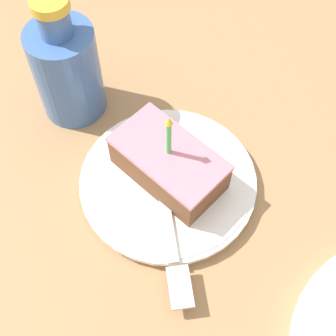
# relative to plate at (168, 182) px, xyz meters

# --- Properties ---
(ground_plane) EXTENTS (2.40, 2.40, 0.04)m
(ground_plane) POSITION_rel_plate_xyz_m (0.02, 0.02, -0.03)
(ground_plane) COLOR #9E754C
(ground_plane) RESTS_ON ground
(plate) EXTENTS (0.21, 0.21, 0.02)m
(plate) POSITION_rel_plate_xyz_m (0.00, 0.00, 0.00)
(plate) COLOR white
(plate) RESTS_ON ground_plane
(cake_slice) EXTENTS (0.07, 0.13, 0.11)m
(cake_slice) POSITION_rel_plate_xyz_m (-0.01, -0.00, 0.03)
(cake_slice) COLOR brown
(cake_slice) RESTS_ON plate
(fork) EXTENTS (0.14, 0.17, 0.00)m
(fork) POSITION_rel_plate_xyz_m (0.05, 0.05, 0.01)
(fork) COLOR silver
(fork) RESTS_ON plate
(bottle) EXTENTS (0.08, 0.08, 0.17)m
(bottle) POSITION_rel_plate_xyz_m (-0.01, -0.18, 0.06)
(bottle) COLOR #3F66A5
(bottle) RESTS_ON ground_plane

